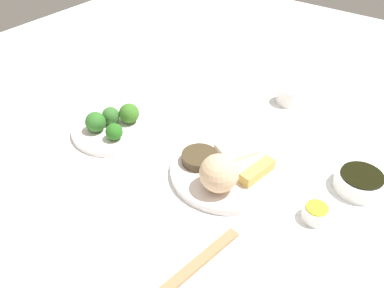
{
  "coord_description": "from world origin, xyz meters",
  "views": [
    {
      "loc": [
        -0.34,
        0.61,
        0.62
      ],
      "look_at": [
        0.09,
        0.04,
        0.06
      ],
      "focal_mm": 37.81,
      "sensor_mm": 36.0,
      "label": 1
    }
  ],
  "objects_px": {
    "broccoli_plate": "(115,129)",
    "soy_sauce_bowl": "(360,182)",
    "main_plate": "(227,171)",
    "sauce_ramekin_hot_mustard": "(316,213)",
    "teacup": "(289,95)",
    "chopsticks_pair": "(195,266)"
  },
  "relations": [
    {
      "from": "broccoli_plate",
      "to": "soy_sauce_bowl",
      "type": "relative_size",
      "value": 2.01
    },
    {
      "from": "main_plate",
      "to": "sauce_ramekin_hot_mustard",
      "type": "relative_size",
      "value": 4.79
    },
    {
      "from": "teacup",
      "to": "chopsticks_pair",
      "type": "distance_m",
      "value": 0.6
    },
    {
      "from": "sauce_ramekin_hot_mustard",
      "to": "chopsticks_pair",
      "type": "height_order",
      "value": "sauce_ramekin_hot_mustard"
    },
    {
      "from": "broccoli_plate",
      "to": "chopsticks_pair",
      "type": "bearing_deg",
      "value": 153.21
    },
    {
      "from": "soy_sauce_bowl",
      "to": "teacup",
      "type": "relative_size",
      "value": 1.59
    },
    {
      "from": "teacup",
      "to": "soy_sauce_bowl",
      "type": "bearing_deg",
      "value": 141.14
    },
    {
      "from": "broccoli_plate",
      "to": "sauce_ramekin_hot_mustard",
      "type": "distance_m",
      "value": 0.52
    },
    {
      "from": "broccoli_plate",
      "to": "soy_sauce_bowl",
      "type": "bearing_deg",
      "value": -163.53
    },
    {
      "from": "main_plate",
      "to": "sauce_ramekin_hot_mustard",
      "type": "distance_m",
      "value": 0.21
    },
    {
      "from": "broccoli_plate",
      "to": "sauce_ramekin_hot_mustard",
      "type": "height_order",
      "value": "sauce_ramekin_hot_mustard"
    },
    {
      "from": "main_plate",
      "to": "soy_sauce_bowl",
      "type": "distance_m",
      "value": 0.28
    },
    {
      "from": "broccoli_plate",
      "to": "teacup",
      "type": "bearing_deg",
      "value": -126.56
    },
    {
      "from": "main_plate",
      "to": "chopsticks_pair",
      "type": "xyz_separation_m",
      "value": [
        -0.09,
        0.24,
        -0.0
      ]
    },
    {
      "from": "chopsticks_pair",
      "to": "main_plate",
      "type": "bearing_deg",
      "value": -69.81
    },
    {
      "from": "sauce_ramekin_hot_mustard",
      "to": "chopsticks_pair",
      "type": "bearing_deg",
      "value": 62.49
    },
    {
      "from": "broccoli_plate",
      "to": "soy_sauce_bowl",
      "type": "distance_m",
      "value": 0.58
    },
    {
      "from": "sauce_ramekin_hot_mustard",
      "to": "teacup",
      "type": "bearing_deg",
      "value": -56.75
    },
    {
      "from": "main_plate",
      "to": "teacup",
      "type": "distance_m",
      "value": 0.35
    },
    {
      "from": "main_plate",
      "to": "broccoli_plate",
      "type": "bearing_deg",
      "value": 6.38
    },
    {
      "from": "soy_sauce_bowl",
      "to": "sauce_ramekin_hot_mustard",
      "type": "xyz_separation_m",
      "value": [
        0.04,
        0.14,
        -0.0
      ]
    },
    {
      "from": "teacup",
      "to": "main_plate",
      "type": "bearing_deg",
      "value": 94.38
    }
  ]
}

